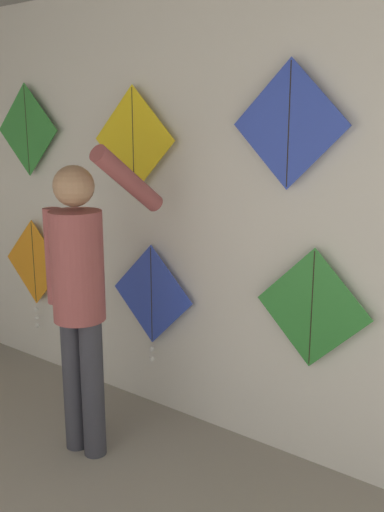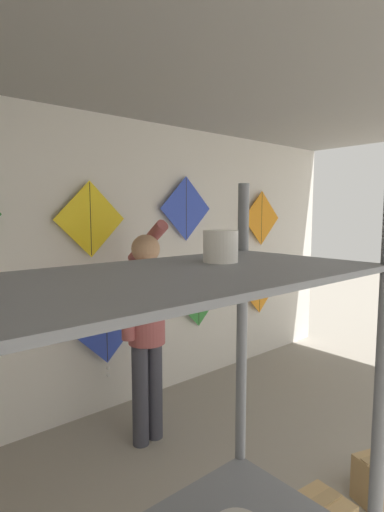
% 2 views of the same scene
% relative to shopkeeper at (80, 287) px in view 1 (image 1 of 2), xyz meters
% --- Properties ---
extents(back_panel, '(5.91, 0.06, 2.80)m').
position_rel_shopkeeper_xyz_m(back_panel, '(0.50, 0.73, 0.36)').
color(back_panel, silver).
rests_on(back_panel, ground).
extents(shopkeeper, '(0.47, 0.66, 1.85)m').
position_rel_shopkeeper_xyz_m(shopkeeper, '(0.00, 0.00, 0.00)').
color(shopkeeper, '#383842').
rests_on(shopkeeper, ground).
extents(kite_0, '(0.68, 0.04, 0.89)m').
position_rel_shopkeeper_xyz_m(kite_0, '(-1.25, 0.64, -0.21)').
color(kite_0, orange).
extents(kite_1, '(0.68, 0.04, 0.82)m').
position_rel_shopkeeper_xyz_m(kite_1, '(-0.01, 0.64, -0.23)').
color(kite_1, blue).
extents(kite_2, '(0.68, 0.01, 0.68)m').
position_rel_shopkeeper_xyz_m(kite_2, '(1.15, 0.64, -0.07)').
color(kite_2, '#338C38').
extents(kite_4, '(0.68, 0.01, 0.68)m').
position_rel_shopkeeper_xyz_m(kite_4, '(-1.23, 0.64, 0.85)').
color(kite_4, '#338C38').
extents(kite_5, '(0.68, 0.01, 0.68)m').
position_rel_shopkeeper_xyz_m(kite_5, '(-0.15, 0.64, 0.81)').
color(kite_5, yellow).
extents(kite_6, '(0.68, 0.01, 0.68)m').
position_rel_shopkeeper_xyz_m(kite_6, '(0.96, 0.64, 0.91)').
color(kite_6, blue).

